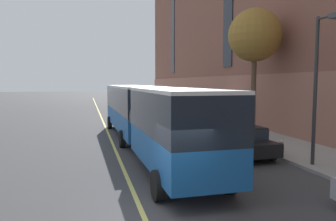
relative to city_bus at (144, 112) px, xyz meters
name	(u,v)px	position (x,y,z in m)	size (l,w,h in m)	color
ground_plane	(166,214)	(-1.04, -9.74, -2.06)	(260.00, 260.00, 0.00)	#424244
city_bus	(144,112)	(0.00, 0.00, 0.00)	(3.15, 20.46, 3.54)	#19569E
parked_car_navy_1	(179,117)	(4.55, 8.44, -1.28)	(2.08, 4.77, 1.56)	navy
parked_car_black_2	(242,140)	(4.56, -3.33, -1.28)	(2.09, 4.70, 1.56)	black
parked_car_champagne_5	(149,106)	(4.57, 22.72, -1.28)	(1.98, 4.42, 1.56)	#BCAD89
parked_car_silver_6	(161,109)	(4.72, 16.49, -1.28)	(1.99, 4.59, 1.56)	#B7B7BC
street_tree_far_uptown	(255,36)	(8.01, 1.91, 4.86)	(3.62, 3.62, 8.64)	brown
street_lamp	(320,74)	(6.48, -6.56, 2.06)	(0.36, 1.48, 6.42)	#2D2D30
fire_hydrant	(281,147)	(6.38, -4.04, -1.57)	(0.42, 0.24, 0.72)	red
lane_centerline	(130,184)	(-1.70, -6.74, -2.06)	(0.16, 140.00, 0.01)	#E0D66B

